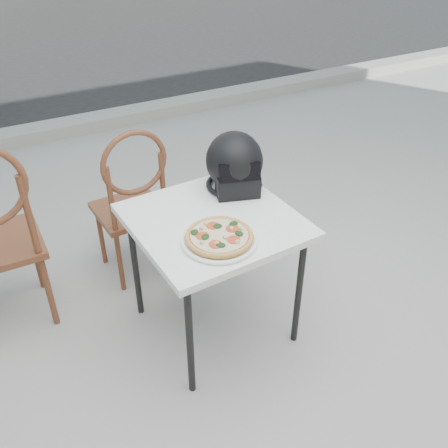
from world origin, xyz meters
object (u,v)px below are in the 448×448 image
helmet (235,165)px  cafe_table_main (214,229)px  cafe_chair_main (132,197)px  pizza (219,236)px  plate (219,240)px

helmet → cafe_table_main: bearing=-120.6°
helmet → cafe_chair_main: helmet is taller
pizza → helmet: helmet is taller
cafe_table_main → pizza: (-0.06, -0.18, 0.10)m
pizza → helmet: bearing=52.9°
plate → cafe_chair_main: size_ratio=0.36×
plate → helmet: 0.49m
pizza → helmet: 0.49m
cafe_table_main → cafe_chair_main: size_ratio=0.79×
plate → pizza: pizza is taller
plate → pizza: size_ratio=1.18×
cafe_table_main → plate: 0.20m
plate → helmet: size_ratio=0.94×
pizza → cafe_table_main: bearing=70.4°
helmet → pizza: bearing=-109.5°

